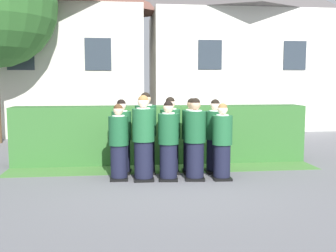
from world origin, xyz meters
TOP-DOWN VIEW (x-y plane):
  - ground_plane at (0.00, 0.00)m, footprint 60.00×60.00m
  - student_front_row_0 at (-1.01, 0.10)m, footprint 0.40×0.44m
  - student_front_row_1 at (-0.52, 0.02)m, footprint 0.44×0.53m
  - student_front_row_2 at (-0.03, -0.03)m, footprint 0.41×0.48m
  - student_front_row_3 at (0.51, -0.05)m, footprint 0.43×0.54m
  - student_front_row_4 at (1.05, -0.10)m, footprint 0.40×0.45m
  - student_rear_row_0 at (-0.95, 0.64)m, footprint 0.42×0.53m
  - student_rear_row_1 at (-0.44, 0.62)m, footprint 0.45×0.52m
  - student_rear_row_2 at (0.08, 0.55)m, footprint 0.43×0.51m
  - student_rear_row_3 at (0.54, 0.51)m, footprint 0.42×0.51m
  - student_rear_row_4 at (1.04, 0.49)m, footprint 0.41×0.51m
  - hedge at (0.00, 1.73)m, footprint 7.00×0.70m
  - school_building_main at (-3.04, 8.41)m, footprint 6.09×4.66m
  - school_building_annex at (4.04, 8.87)m, footprint 7.85×3.96m
  - lawn_strip at (0.00, 0.93)m, footprint 7.00×0.90m

SIDE VIEW (x-z plane):
  - ground_plane at x=0.00m, z-range 0.00..0.00m
  - lawn_strip at x=0.00m, z-range 0.00..0.01m
  - hedge at x=0.00m, z-range 0.00..1.38m
  - student_front_row_0 at x=-1.01m, z-range -0.04..1.48m
  - student_front_row_4 at x=1.05m, z-range -0.04..1.50m
  - student_front_row_2 at x=-0.03m, z-range -0.04..1.54m
  - student_rear_row_4 at x=1.04m, z-range -0.04..1.55m
  - student_rear_row_0 at x=-0.95m, z-range -0.04..1.55m
  - student_rear_row_3 at x=0.54m, z-range -0.04..1.58m
  - student_rear_row_2 at x=0.08m, z-range -0.04..1.60m
  - student_front_row_3 at x=0.51m, z-range -0.04..1.60m
  - student_front_row_1 at x=-0.52m, z-range -0.04..1.66m
  - student_rear_row_1 at x=-0.44m, z-range -0.04..1.70m
  - school_building_main at x=-3.04m, z-range 0.08..6.49m
  - school_building_annex at x=4.04m, z-range 0.10..7.11m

